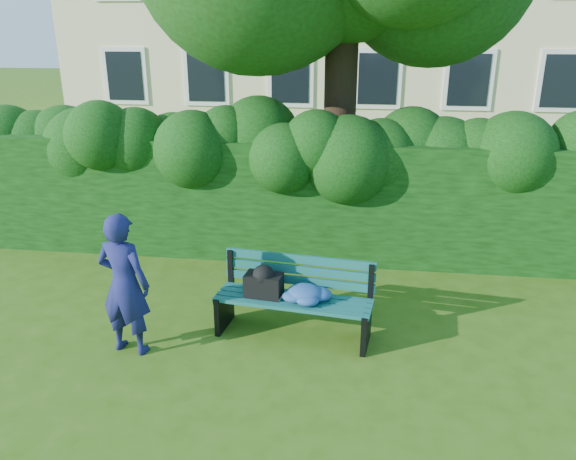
# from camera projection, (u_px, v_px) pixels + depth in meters

# --- Properties ---
(ground) EXTENTS (80.00, 80.00, 0.00)m
(ground) POSITION_uv_depth(u_px,v_px,m) (281.00, 320.00, 6.80)
(ground) COLOR #32580F
(ground) RESTS_ON ground
(hedge) EXTENTS (10.00, 1.00, 1.80)m
(hedge) POSITION_uv_depth(u_px,v_px,m) (302.00, 197.00, 8.54)
(hedge) COLOR black
(hedge) RESTS_ON ground
(park_bench) EXTENTS (1.82, 0.77, 0.89)m
(park_bench) POSITION_uv_depth(u_px,v_px,m) (291.00, 294.00, 6.34)
(park_bench) COLOR #115550
(park_bench) RESTS_ON ground
(man_reading) EXTENTS (0.63, 0.47, 1.58)m
(man_reading) POSITION_uv_depth(u_px,v_px,m) (124.00, 284.00, 5.92)
(man_reading) COLOR navy
(man_reading) RESTS_ON ground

